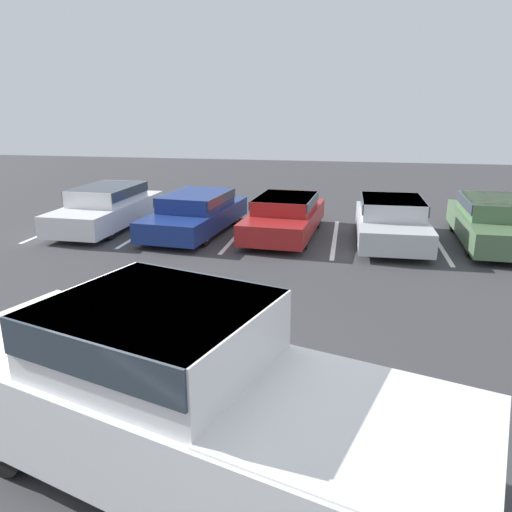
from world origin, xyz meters
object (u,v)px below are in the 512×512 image
parked_sedan_d (391,219)px  parked_sedan_e (494,220)px  parked_sedan_a (108,206)px  parked_sedan_b (196,211)px  parked_sedan_c (285,215)px  pickup_truck (185,395)px

parked_sedan_d → parked_sedan_e: parked_sedan_e is taller
parked_sedan_a → parked_sedan_d: (8.58, -0.29, -0.02)m
parked_sedan_b → parked_sedan_e: bearing=96.8°
parked_sedan_d → parked_sedan_e: 2.79m
parked_sedan_c → parked_sedan_b: bearing=-84.6°
pickup_truck → parked_sedan_e: bearing=79.0°
parked_sedan_c → parked_sedan_e: size_ratio=0.95×
parked_sedan_b → pickup_truck: bearing=22.1°
parked_sedan_d → parked_sedan_e: bearing=96.7°
parked_sedan_a → parked_sedan_b: bearing=89.1°
parked_sedan_c → parked_sedan_d: size_ratio=1.06×
parked_sedan_b → parked_sedan_e: parked_sedan_e is taller
pickup_truck → parked_sedan_d: size_ratio=1.44×
parked_sedan_c → parked_sedan_d: parked_sedan_d is taller
parked_sedan_a → parked_sedan_e: 11.34m
pickup_truck → parked_sedan_d: bearing=91.9°
parked_sedan_b → parked_sedan_d: parked_sedan_d is taller
parked_sedan_b → parked_sedan_c: parked_sedan_b is taller
pickup_truck → parked_sedan_a: pickup_truck is taller
parked_sedan_b → parked_sedan_e: size_ratio=1.01×
parked_sedan_d → parked_sedan_e: (2.77, 0.35, 0.02)m
parked_sedan_d → parked_sedan_a: bearing=-92.5°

